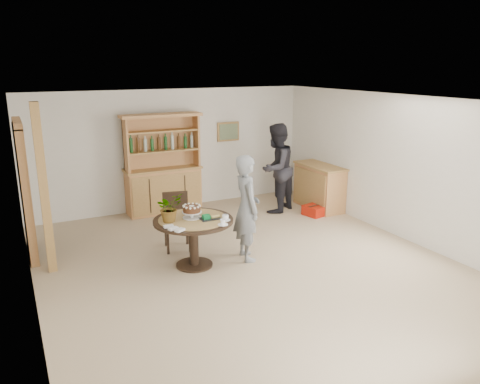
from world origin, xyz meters
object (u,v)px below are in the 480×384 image
Objects in this scene: red_suitcase at (318,209)px; dining_chair at (176,217)px; dining_table at (193,229)px; sideboard at (319,186)px; adult_person at (276,168)px; hutch at (163,180)px; teen_boy at (247,208)px.

dining_chair is at bearing 175.03° from red_suitcase.
sideboard is at bearing 24.56° from dining_table.
dining_table is 3.13m from adult_person.
dining_table is 1.79× the size of red_suitcase.
red_suitcase is (-0.26, -0.35, -0.37)m from sideboard.
dining_chair is at bearing -167.58° from sideboard.
dining_chair is at bearing 88.78° from dining_table.
hutch is 3.04× the size of red_suitcase.
adult_person reaches higher than dining_table.
sideboard is 0.58m from red_suitcase.
dining_table is 0.65× the size of adult_person.
adult_person is (2.09, -1.02, 0.23)m from hutch.
sideboard is at bearing 41.61° from red_suitcase.
hutch reaches higher than adult_person.
adult_person is (2.53, 1.81, 0.32)m from dining_table.
sideboard reaches higher than dining_table.
dining_chair is at bearing 50.31° from teen_boy.
sideboard is at bearing 25.19° from dining_chair.
teen_boy is at bearing -35.32° from dining_chair.
dining_table is at bearing -78.44° from dining_chair.
red_suitcase is (2.37, 1.34, -0.74)m from teen_boy.
adult_person reaches higher than red_suitcase.
hutch is 2.96m from teen_boy.
adult_person is at bearing 166.61° from sideboard.
sideboard is 0.75× the size of teen_boy.
sideboard is at bearing -22.21° from hutch.
sideboard is at bearing -48.86° from teen_boy.
teen_boy reaches higher than sideboard.
hutch is 2.05m from dining_chair.
dining_table is 1.27× the size of dining_chair.
adult_person is (-0.95, 0.23, 0.45)m from sideboard.
dining_chair is 3.26m from red_suitcase.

